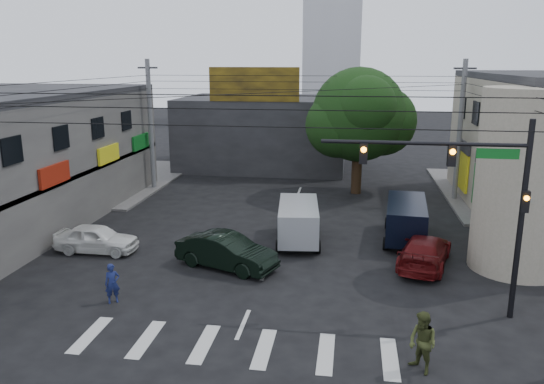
% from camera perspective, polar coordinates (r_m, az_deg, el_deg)
% --- Properties ---
extents(ground, '(160.00, 160.00, 0.00)m').
position_cam_1_polar(ground, '(22.00, -1.53, -10.42)').
color(ground, black).
rests_on(ground, ground).
extents(sidewalk_far_left, '(16.00, 16.00, 0.15)m').
position_cam_1_polar(sidewalk_far_left, '(44.37, -20.72, 1.33)').
color(sidewalk_far_left, '#514F4C').
rests_on(sidewalk_far_left, ground).
extents(corner_column, '(4.00, 4.00, 8.00)m').
position_cam_1_polar(corner_column, '(25.37, 25.44, 1.05)').
color(corner_column, gray).
rests_on(corner_column, ground).
extents(building_far, '(14.00, 10.00, 6.00)m').
position_cam_1_polar(building_far, '(46.74, -0.81, 6.48)').
color(building_far, '#232326').
rests_on(building_far, ground).
extents(billboard, '(7.00, 0.30, 2.60)m').
position_cam_1_polar(billboard, '(41.55, -1.95, 11.50)').
color(billboard, olive).
rests_on(billboard, building_far).
extents(street_tree, '(6.40, 6.40, 8.70)m').
position_cam_1_polar(street_tree, '(36.90, 9.32, 8.17)').
color(street_tree, black).
rests_on(street_tree, ground).
extents(traffic_gantry, '(7.10, 0.35, 7.20)m').
position_cam_1_polar(traffic_gantry, '(19.66, 20.89, 0.55)').
color(traffic_gantry, black).
rests_on(traffic_gantry, ground).
extents(utility_pole_far_left, '(0.32, 0.32, 9.20)m').
position_cam_1_polar(utility_pole_far_left, '(38.65, -12.91, 6.95)').
color(utility_pole_far_left, '#59595B').
rests_on(utility_pole_far_left, ground).
extents(utility_pole_far_right, '(0.32, 0.32, 9.20)m').
position_cam_1_polar(utility_pole_far_right, '(36.66, 19.54, 6.14)').
color(utility_pole_far_right, '#59595B').
rests_on(utility_pole_far_right, ground).
extents(dark_sedan, '(4.73, 5.75, 1.54)m').
position_cam_1_polar(dark_sedan, '(23.95, -4.92, -6.39)').
color(dark_sedan, black).
rests_on(dark_sedan, ground).
extents(white_compact, '(1.67, 4.04, 1.37)m').
position_cam_1_polar(white_compact, '(27.18, -18.37, -4.76)').
color(white_compact, white).
rests_on(white_compact, ground).
extents(maroon_sedan, '(4.42, 5.85, 1.41)m').
position_cam_1_polar(maroon_sedan, '(25.07, 16.12, -6.12)').
color(maroon_sedan, '#510B0C').
rests_on(maroon_sedan, ground).
extents(silver_minivan, '(5.05, 2.89, 2.00)m').
position_cam_1_polar(silver_minivan, '(27.11, 2.85, -3.39)').
color(silver_minivan, '#AEB2B7').
rests_on(silver_minivan, ground).
extents(navy_van, '(5.38, 2.77, 2.02)m').
position_cam_1_polar(navy_van, '(28.24, 14.20, -3.08)').
color(navy_van, black).
rests_on(navy_van, ground).
extents(traffic_officer, '(0.90, 0.88, 1.56)m').
position_cam_1_polar(traffic_officer, '(21.48, -16.80, -9.40)').
color(traffic_officer, '#161E4D').
rests_on(traffic_officer, ground).
extents(pedestrian_olive, '(1.63, 1.63, 1.91)m').
position_cam_1_polar(pedestrian_olive, '(16.90, 15.89, -15.34)').
color(pedestrian_olive, '#373E1C').
rests_on(pedestrian_olive, ground).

